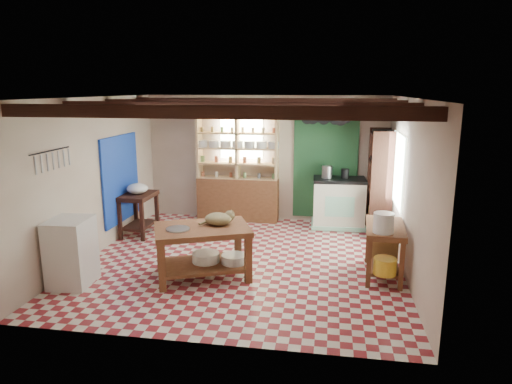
% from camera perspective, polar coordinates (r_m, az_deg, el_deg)
% --- Properties ---
extents(floor, '(5.00, 5.00, 0.02)m').
position_cam_1_polar(floor, '(7.51, -1.66, -8.61)').
color(floor, maroon).
rests_on(floor, ground).
extents(ceiling, '(5.00, 5.00, 0.02)m').
position_cam_1_polar(ceiling, '(6.99, -1.81, 11.72)').
color(ceiling, '#403F44').
rests_on(ceiling, wall_back).
extents(wall_back, '(5.00, 0.04, 2.60)m').
position_cam_1_polar(wall_back, '(9.56, 1.16, 4.21)').
color(wall_back, beige).
rests_on(wall_back, floor).
extents(wall_front, '(5.00, 0.04, 2.60)m').
position_cam_1_polar(wall_front, '(4.78, -7.53, -4.74)').
color(wall_front, beige).
rests_on(wall_front, floor).
extents(wall_left, '(0.04, 5.00, 2.60)m').
position_cam_1_polar(wall_left, '(8.00, -19.61, 1.75)').
color(wall_left, beige).
rests_on(wall_left, floor).
extents(wall_right, '(0.04, 5.00, 2.60)m').
position_cam_1_polar(wall_right, '(7.10, 18.48, 0.50)').
color(wall_right, beige).
rests_on(wall_right, floor).
extents(ceiling_beams, '(5.00, 3.80, 0.15)m').
position_cam_1_polar(ceiling_beams, '(6.99, -1.80, 10.74)').
color(ceiling_beams, '#341912').
rests_on(ceiling_beams, ceiling).
extents(blue_wall_patch, '(0.04, 1.40, 1.60)m').
position_cam_1_polar(blue_wall_patch, '(8.80, -16.54, 1.60)').
color(blue_wall_patch, '#183DB5').
rests_on(blue_wall_patch, wall_left).
extents(green_wall_patch, '(1.30, 0.04, 2.30)m').
position_cam_1_polar(green_wall_patch, '(9.45, 8.67, 3.65)').
color(green_wall_patch, '#1C4726').
rests_on(green_wall_patch, wall_back).
extents(window_back, '(0.90, 0.02, 0.80)m').
position_cam_1_polar(window_back, '(9.58, -1.83, 6.63)').
color(window_back, silver).
rests_on(window_back, wall_back).
extents(window_right, '(0.02, 1.30, 1.20)m').
position_cam_1_polar(window_right, '(8.05, 17.33, 2.70)').
color(window_right, silver).
rests_on(window_right, wall_right).
extents(utensil_rail, '(0.06, 0.90, 0.28)m').
position_cam_1_polar(utensil_rail, '(6.88, -24.25, 3.72)').
color(utensil_rail, black).
rests_on(utensil_rail, wall_left).
extents(pot_rack, '(0.86, 0.12, 0.36)m').
position_cam_1_polar(pot_rack, '(8.93, 8.83, 9.12)').
color(pot_rack, black).
rests_on(pot_rack, ceiling).
extents(shelving_unit, '(1.70, 0.34, 2.20)m').
position_cam_1_polar(shelving_unit, '(9.51, -2.30, 2.92)').
color(shelving_unit, '#D8B07C').
rests_on(shelving_unit, floor).
extents(tall_rack, '(0.40, 0.86, 2.00)m').
position_cam_1_polar(tall_rack, '(8.88, 15.20, 1.11)').
color(tall_rack, '#341912').
rests_on(tall_rack, floor).
extents(work_table, '(1.60, 1.36, 0.77)m').
position_cam_1_polar(work_table, '(6.82, -6.69, -7.43)').
color(work_table, brown).
rests_on(work_table, floor).
extents(stove, '(1.05, 0.73, 1.00)m').
position_cam_1_polar(stove, '(9.28, 10.29, -1.31)').
color(stove, silver).
rests_on(stove, floor).
extents(prep_table, '(0.56, 0.81, 0.81)m').
position_cam_1_polar(prep_table, '(8.93, -14.44, -2.72)').
color(prep_table, '#341912').
rests_on(prep_table, floor).
extents(white_cabinet, '(0.58, 0.68, 0.96)m').
position_cam_1_polar(white_cabinet, '(7.00, -22.10, -6.95)').
color(white_cabinet, silver).
rests_on(white_cabinet, floor).
extents(right_counter, '(0.61, 1.11, 0.78)m').
position_cam_1_polar(right_counter, '(7.06, 15.68, -7.07)').
color(right_counter, brown).
rests_on(right_counter, floor).
extents(cat, '(0.50, 0.48, 0.18)m').
position_cam_1_polar(cat, '(6.75, -4.74, -3.37)').
color(cat, '#9B895A').
rests_on(cat, work_table).
extents(steel_tray, '(0.44, 0.44, 0.02)m').
position_cam_1_polar(steel_tray, '(6.62, -9.74, -4.58)').
color(steel_tray, '#929299').
rests_on(steel_tray, work_table).
extents(basin_large, '(0.53, 0.53, 0.14)m').
position_cam_1_polar(basin_large, '(6.91, -6.30, -8.11)').
color(basin_large, silver).
rests_on(basin_large, work_table).
extents(basin_small, '(0.49, 0.49, 0.13)m').
position_cam_1_polar(basin_small, '(6.83, -2.77, -8.36)').
color(basin_small, silver).
rests_on(basin_small, work_table).
extents(kettle_left, '(0.22, 0.22, 0.24)m').
position_cam_1_polar(kettle_left, '(9.14, 8.88, 2.50)').
color(kettle_left, '#929299').
rests_on(kettle_left, stove).
extents(kettle_right, '(0.16, 0.16, 0.19)m').
position_cam_1_polar(kettle_right, '(9.16, 11.06, 2.27)').
color(kettle_right, black).
rests_on(kettle_right, stove).
extents(enamel_bowl, '(0.40, 0.40, 0.20)m').
position_cam_1_polar(enamel_bowl, '(8.81, -14.62, 0.42)').
color(enamel_bowl, silver).
rests_on(enamel_bowl, prep_table).
extents(white_bucket, '(0.30, 0.30, 0.28)m').
position_cam_1_polar(white_bucket, '(6.57, 15.65, -3.74)').
color(white_bucket, silver).
rests_on(white_bucket, right_counter).
extents(wicker_basket, '(0.43, 0.35, 0.29)m').
position_cam_1_polar(wicker_basket, '(7.36, 15.56, -6.57)').
color(wicker_basket, olive).
rests_on(wicker_basket, right_counter).
extents(yellow_tub, '(0.33, 0.33, 0.23)m').
position_cam_1_polar(yellow_tub, '(6.67, 15.81, -8.91)').
color(yellow_tub, gold).
rests_on(yellow_tub, right_counter).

